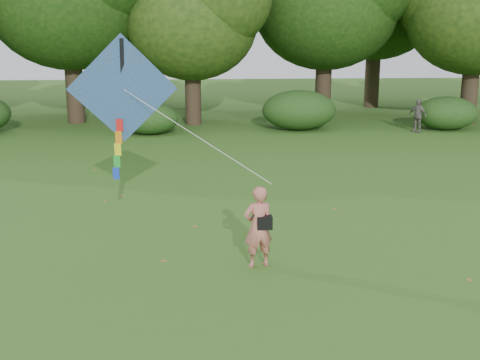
{
  "coord_description": "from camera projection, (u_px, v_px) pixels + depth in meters",
  "views": [
    {
      "loc": [
        -1.86,
        -10.24,
        4.53
      ],
      "look_at": [
        -0.97,
        2.0,
        1.5
      ],
      "focal_mm": 45.0,
      "sensor_mm": 36.0,
      "label": 1
    }
  ],
  "objects": [
    {
      "name": "crossbody_bag",
      "position": [
        264.0,
        222.0,
        11.72
      ],
      "size": [
        0.43,
        0.2,
        0.68
      ],
      "color": "black",
      "rests_on": "ground"
    },
    {
      "name": "flying_kite",
      "position": [
        123.0,
        91.0,
        12.41
      ],
      "size": [
        4.06,
        1.77,
        3.05
      ],
      "color": "#264FA8",
      "rests_on": "ground"
    },
    {
      "name": "bystander_right",
      "position": [
        417.0,
        116.0,
        27.76
      ],
      "size": [
        0.86,
        0.94,
        1.54
      ],
      "primitive_type": "imported",
      "rotation": [
        0.0,
        0.0,
        -0.88
      ],
      "color": "slate",
      "rests_on": "ground"
    },
    {
      "name": "shrub_band",
      "position": [
        221.0,
        113.0,
        27.92
      ],
      "size": [
        39.15,
        3.22,
        1.88
      ],
      "color": "#264919",
      "rests_on": "ground"
    },
    {
      "name": "tree_line",
      "position": [
        261.0,
        11.0,
        32.06
      ],
      "size": [
        54.7,
        15.3,
        9.48
      ],
      "color": "#3A2D1E",
      "rests_on": "ground"
    },
    {
      "name": "ground",
      "position": [
        300.0,
        283.0,
        11.13
      ],
      "size": [
        100.0,
        100.0,
        0.0
      ],
      "primitive_type": "plane",
      "color": "#265114",
      "rests_on": "ground"
    },
    {
      "name": "fallen_leaves",
      "position": [
        258.0,
        221.0,
        14.77
      ],
      "size": [
        10.7,
        14.39,
        0.01
      ],
      "color": "olive",
      "rests_on": "ground"
    },
    {
      "name": "man_kite_flyer",
      "position": [
        258.0,
        227.0,
        11.76
      ],
      "size": [
        0.68,
        0.54,
        1.64
      ],
      "primitive_type": "imported",
      "rotation": [
        0.0,
        0.0,
        3.42
      ],
      "color": "#C46A5C",
      "rests_on": "ground"
    }
  ]
}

